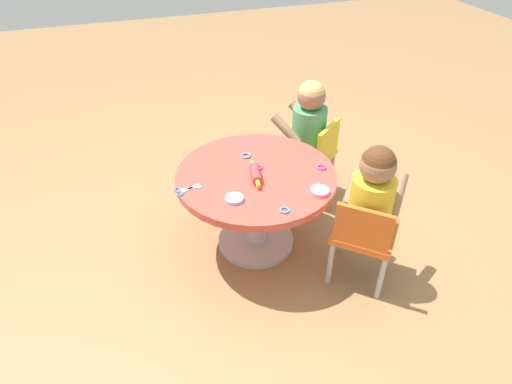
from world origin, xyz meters
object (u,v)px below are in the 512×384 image
Objects in this scene: craft_table at (256,192)px; seated_child_left at (373,194)px; child_chair_right at (312,154)px; child_chair_left at (364,234)px; rolling_pin at (256,174)px; craft_scissors at (184,190)px; seated_child_right at (309,121)px.

seated_child_left is at bearing -131.58° from craft_table.
child_chair_right is (0.35, -0.49, -0.06)m from craft_table.
child_chair_left is 2.33× the size of rolling_pin.
child_chair_right is 3.84× the size of craft_scissors.
craft_scissors is at bearing 115.79° from seated_child_right.
rolling_pin is at bearing -90.49° from craft_scissors.
seated_child_left is 0.59m from rolling_pin.
child_chair_left is at bearing -131.81° from rolling_pin.
seated_child_left is at bearing 178.75° from seated_child_right.
rolling_pin reaches higher than child_chair_left.
child_chair_left is 0.78m from child_chair_right.
seated_child_right reaches higher than rolling_pin.
craft_scissors is at bearing 66.46° from seated_child_left.
rolling_pin is at bearing 52.06° from seated_child_left.
child_chair_left is 1.05× the size of seated_child_left.
rolling_pin reaches higher than craft_table.
child_chair_right is at bearing -66.52° from craft_scissors.
craft_table is at bearing 129.09° from seated_child_right.
rolling_pin is (0.36, 0.47, -0.02)m from seated_child_left.
child_chair_left is at bearing 174.98° from child_chair_right.
child_chair_left is at bearing 137.93° from seated_child_left.
rolling_pin is (-0.39, 0.51, 0.21)m from child_chair_right.
seated_child_right is (0.03, 0.02, 0.23)m from child_chair_right.
seated_child_left reaches higher than child_chair_left.
seated_child_right is (0.38, -0.47, 0.16)m from craft_table.
rolling_pin is at bearing 48.19° from child_chair_left.
seated_child_left is 0.78m from seated_child_right.
child_chair_left is 1.00× the size of child_chair_right.
seated_child_left is 1.00× the size of seated_child_right.
seated_child_right is (0.78, -0.02, 0.00)m from seated_child_left.
child_chair_left is at bearing -115.93° from craft_scissors.
seated_child_right is 3.66× the size of craft_scissors.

